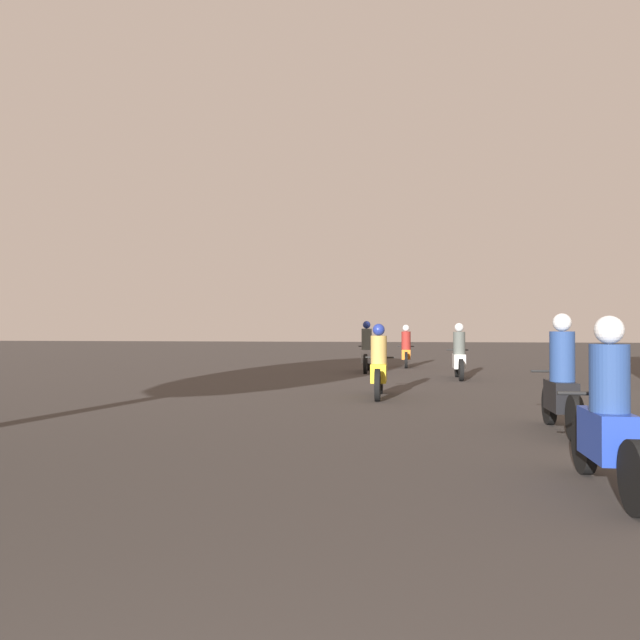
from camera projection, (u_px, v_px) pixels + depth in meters
name	position (u px, v px, depth m)	size (l,w,h in m)	color
motorcycle_blue	(608.00, 421.00, 5.27)	(0.60, 1.93, 1.50)	black
motorcycle_black	(561.00, 385.00, 8.29)	(0.60, 1.94, 1.59)	black
motorcycle_yellow	(379.00, 368.00, 12.47)	(0.60, 2.02, 1.48)	black
motorcycle_white	(459.00, 356.00, 16.88)	(0.60, 1.91, 1.52)	black
motorcycle_silver	(367.00, 352.00, 19.52)	(0.60, 2.05, 1.60)	black
motorcycle_orange	(406.00, 350.00, 21.93)	(0.60, 1.84, 1.50)	black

